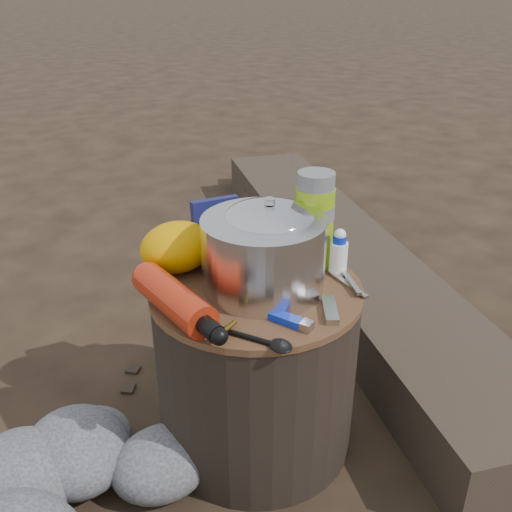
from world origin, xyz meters
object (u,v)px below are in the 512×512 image
camping_pot (269,244)px  fuel_bottle (174,299)px  stump (256,366)px  thermos (314,220)px  log_main (342,260)px  travel_mug (264,235)px

camping_pot → fuel_bottle: size_ratio=0.64×
stump → camping_pot: bearing=6.9°
thermos → log_main: bearing=43.7°
camping_pot → thermos: 0.13m
stump → travel_mug: bearing=51.9°
stump → fuel_bottle: bearing=-176.6°
fuel_bottle → thermos: 0.36m
log_main → stump: bearing=-126.7°
stump → log_main: bearing=37.1°
stump → travel_mug: 0.30m
stump → thermos: bearing=9.0°
stump → travel_mug: (0.09, 0.11, 0.26)m
stump → fuel_bottle: fuel_bottle is taller
stump → thermos: (0.16, 0.03, 0.31)m
stump → camping_pot: size_ratio=2.48×
log_main → fuel_bottle: (-0.84, -0.50, 0.36)m
fuel_bottle → stump: bearing=-2.6°
camping_pot → thermos: bearing=9.5°
log_main → fuel_bottle: bearing=-132.8°
camping_pot → travel_mug: bearing=63.3°
travel_mug → camping_pot: bearing=-116.7°
stump → travel_mug: size_ratio=4.04×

